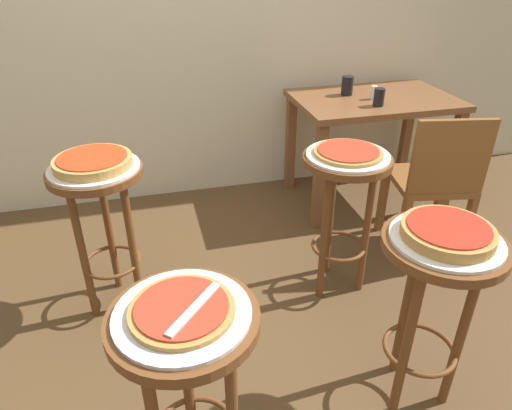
% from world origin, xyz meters
% --- Properties ---
extents(ground_plane, '(6.00, 6.00, 0.00)m').
position_xyz_m(ground_plane, '(0.00, 0.00, 0.00)').
color(ground_plane, brown).
extents(stool_foreground, '(0.41, 0.41, 0.74)m').
position_xyz_m(stool_foreground, '(-0.25, -0.52, 0.55)').
color(stool_foreground, brown).
rests_on(stool_foreground, ground_plane).
extents(serving_plate_foreground, '(0.37, 0.37, 0.01)m').
position_xyz_m(serving_plate_foreground, '(-0.25, -0.52, 0.75)').
color(serving_plate_foreground, silver).
rests_on(serving_plate_foreground, stool_foreground).
extents(pizza_foreground, '(0.28, 0.28, 0.02)m').
position_xyz_m(pizza_foreground, '(-0.25, -0.52, 0.76)').
color(pizza_foreground, '#B78442').
rests_on(pizza_foreground, serving_plate_foreground).
extents(stool_middle, '(0.41, 0.41, 0.74)m').
position_xyz_m(stool_middle, '(0.63, -0.38, 0.55)').
color(stool_middle, brown).
rests_on(stool_middle, ground_plane).
extents(serving_plate_middle, '(0.37, 0.37, 0.01)m').
position_xyz_m(serving_plate_middle, '(0.63, -0.38, 0.75)').
color(serving_plate_middle, silver).
rests_on(serving_plate_middle, stool_middle).
extents(pizza_middle, '(0.30, 0.30, 0.05)m').
position_xyz_m(pizza_middle, '(0.63, -0.38, 0.78)').
color(pizza_middle, '#B78442').
rests_on(pizza_middle, serving_plate_middle).
extents(stool_leftside, '(0.41, 0.41, 0.74)m').
position_xyz_m(stool_leftside, '(0.60, 0.33, 0.55)').
color(stool_leftside, brown).
rests_on(stool_leftside, ground_plane).
extents(serving_plate_leftside, '(0.38, 0.38, 0.01)m').
position_xyz_m(serving_plate_leftside, '(0.60, 0.33, 0.75)').
color(serving_plate_leftside, white).
rests_on(serving_plate_leftside, stool_leftside).
extents(pizza_leftside, '(0.32, 0.32, 0.02)m').
position_xyz_m(pizza_leftside, '(0.60, 0.33, 0.76)').
color(pizza_leftside, '#B78442').
rests_on(pizza_leftside, serving_plate_leftside).
extents(stool_rear, '(0.41, 0.41, 0.74)m').
position_xyz_m(stool_rear, '(-0.51, 0.48, 0.55)').
color(stool_rear, brown).
rests_on(stool_rear, ground_plane).
extents(serving_plate_rear, '(0.39, 0.39, 0.01)m').
position_xyz_m(serving_plate_rear, '(-0.51, 0.48, 0.75)').
color(serving_plate_rear, silver).
rests_on(serving_plate_rear, stool_rear).
extents(pizza_rear, '(0.33, 0.33, 0.05)m').
position_xyz_m(pizza_rear, '(-0.51, 0.48, 0.78)').
color(pizza_rear, tan).
rests_on(pizza_rear, serving_plate_rear).
extents(dining_table, '(1.02, 0.66, 0.73)m').
position_xyz_m(dining_table, '(1.18, 1.19, 0.61)').
color(dining_table, brown).
rests_on(dining_table, ground_plane).
extents(cup_near_edge, '(0.06, 0.06, 0.11)m').
position_xyz_m(cup_near_edge, '(1.11, 1.02, 0.78)').
color(cup_near_edge, black).
rests_on(cup_near_edge, dining_table).
extents(cup_far_edge, '(0.07, 0.07, 0.12)m').
position_xyz_m(cup_far_edge, '(1.02, 1.29, 0.79)').
color(cup_far_edge, black).
rests_on(cup_far_edge, dining_table).
extents(condiment_shaker, '(0.04, 0.04, 0.08)m').
position_xyz_m(condiment_shaker, '(1.15, 1.16, 0.77)').
color(condiment_shaker, white).
rests_on(condiment_shaker, dining_table).
extents(wooden_chair, '(0.47, 0.47, 0.85)m').
position_xyz_m(wooden_chair, '(1.22, 0.50, 0.47)').
color(wooden_chair, brown).
rests_on(wooden_chair, ground_plane).
extents(pizza_server_knife, '(0.17, 0.18, 0.01)m').
position_xyz_m(pizza_server_knife, '(-0.22, -0.54, 0.78)').
color(pizza_server_knife, silver).
rests_on(pizza_server_knife, pizza_foreground).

